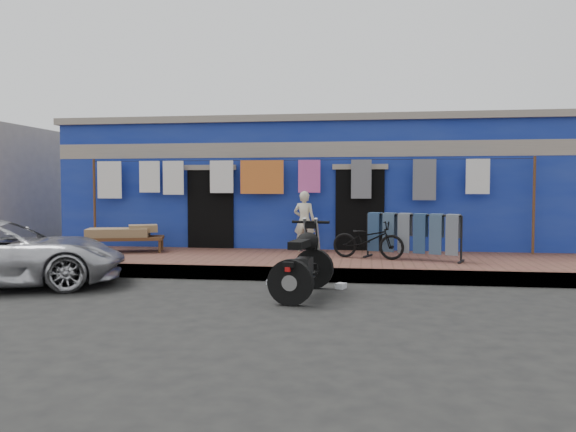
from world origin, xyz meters
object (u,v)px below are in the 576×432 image
at_px(motorcycle, 303,260).
at_px(jeans_rack, 413,236).
at_px(seated_person, 304,221).
at_px(bicycle, 368,235).
at_px(charpoy, 127,239).

relative_size(motorcycle, jeans_rack, 0.92).
bearing_deg(jeans_rack, seated_person, 153.51).
xyz_separation_m(seated_person, jeans_rack, (2.30, -1.15, -0.20)).
bearing_deg(motorcycle, bicycle, 78.42).
height_order(bicycle, jeans_rack, jeans_rack).
height_order(bicycle, motorcycle, bicycle).
bearing_deg(charpoy, bicycle, -4.70).
distance_m(bicycle, motorcycle, 2.98).
bearing_deg(bicycle, seated_person, 68.28).
xyz_separation_m(bicycle, charpoy, (-5.33, 0.44, -0.19)).
bearing_deg(motorcycle, seated_person, 104.13).
height_order(seated_person, jeans_rack, seated_person).
bearing_deg(bicycle, jeans_rack, -76.43).
distance_m(seated_person, charpoy, 3.98).
bearing_deg(seated_person, motorcycle, 106.28).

